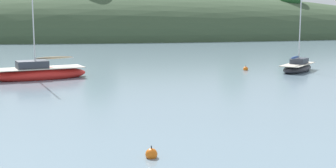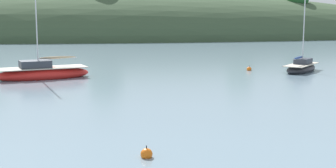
{
  "view_description": "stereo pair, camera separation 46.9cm",
  "coord_description": "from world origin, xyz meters",
  "px_view_note": "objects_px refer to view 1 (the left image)",
  "views": [
    {
      "loc": [
        -4.48,
        -5.64,
        5.14
      ],
      "look_at": [
        0.0,
        20.0,
        1.2
      ],
      "focal_mm": 49.96,
      "sensor_mm": 36.0,
      "label": 1
    },
    {
      "loc": [
        -4.02,
        -5.72,
        5.14
      ],
      "look_at": [
        0.0,
        20.0,
        1.2
      ],
      "focal_mm": 49.96,
      "sensor_mm": 36.0,
      "label": 2
    }
  ],
  "objects_px": {
    "sailboat_blue_center": "(298,67)",
    "mooring_buoy_inner": "(246,69)",
    "mooring_buoy_channel": "(151,154)",
    "sailboat_white_near": "(40,73)"
  },
  "relations": [
    {
      "from": "sailboat_white_near",
      "to": "mooring_buoy_channel",
      "type": "bearing_deg",
      "value": -74.84
    },
    {
      "from": "sailboat_blue_center",
      "to": "mooring_buoy_inner",
      "type": "relative_size",
      "value": 12.71
    },
    {
      "from": "sailboat_white_near",
      "to": "sailboat_blue_center",
      "type": "xyz_separation_m",
      "value": [
        22.36,
        1.04,
        -0.09
      ]
    },
    {
      "from": "sailboat_blue_center",
      "to": "mooring_buoy_inner",
      "type": "bearing_deg",
      "value": 161.17
    },
    {
      "from": "sailboat_blue_center",
      "to": "mooring_buoy_inner",
      "type": "height_order",
      "value": "sailboat_blue_center"
    },
    {
      "from": "mooring_buoy_inner",
      "to": "mooring_buoy_channel",
      "type": "distance_m",
      "value": 27.23
    },
    {
      "from": "sailboat_white_near",
      "to": "mooring_buoy_inner",
      "type": "relative_size",
      "value": 18.46
    },
    {
      "from": "mooring_buoy_channel",
      "to": "sailboat_white_near",
      "type": "bearing_deg",
      "value": 105.16
    },
    {
      "from": "mooring_buoy_channel",
      "to": "mooring_buoy_inner",
      "type": "bearing_deg",
      "value": 63.67
    },
    {
      "from": "mooring_buoy_inner",
      "to": "sailboat_blue_center",
      "type": "bearing_deg",
      "value": -18.83
    }
  ]
}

